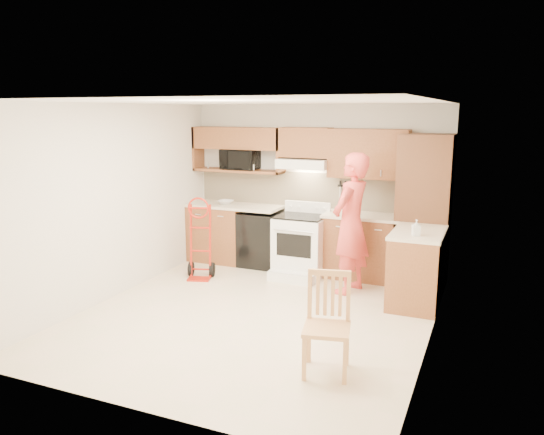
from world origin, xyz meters
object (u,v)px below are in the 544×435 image
Objects in this scene: microwave at (240,159)px; person at (351,224)px; hand_truck at (199,242)px; range at (300,241)px; dining_chair at (327,325)px.

microwave is 2.30m from person.
range is at bearing 10.14° from hand_truck.
range is at bearing 102.64° from dining_chair.
microwave is 1.67m from range.
dining_chair is at bearing 22.89° from person.
person is 1.74× the size of hand_truck.
hand_truck is at bearing -152.72° from range.
hand_truck is (-1.30, -0.67, 0.01)m from range.
hand_truck is (-2.15, -0.28, -0.40)m from person.
hand_truck reaches higher than dining_chair.
person is at bearing -24.29° from range.
hand_truck is 1.14× the size of dining_chair.
microwave is 4.12m from dining_chair.
person is 2.38m from dining_chair.
person is at bearing -22.71° from microwave.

